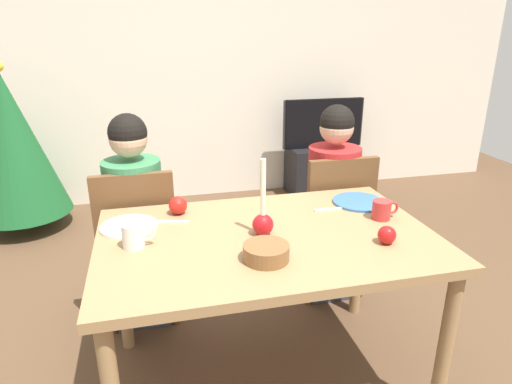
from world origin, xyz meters
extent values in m
plane|color=brown|center=(0.00, 0.00, 0.00)|extent=(7.68, 7.68, 0.00)
cube|color=beige|center=(0.00, 2.60, 1.30)|extent=(6.40, 0.10, 2.60)
cube|color=#99754C|center=(0.00, 0.00, 0.73)|extent=(1.40, 0.90, 0.04)
cylinder|color=#99754C|center=(0.64, -0.39, 0.35)|extent=(0.06, 0.06, 0.71)
cylinder|color=#99754C|center=(-0.64, 0.39, 0.35)|extent=(0.06, 0.06, 0.71)
cylinder|color=#99754C|center=(0.64, 0.39, 0.35)|extent=(0.06, 0.06, 0.71)
cube|color=brown|center=(-0.55, 0.69, 0.43)|extent=(0.40, 0.40, 0.04)
cube|color=brown|center=(-0.55, 0.51, 0.68)|extent=(0.40, 0.04, 0.45)
cylinder|color=brown|center=(-0.38, 0.86, 0.21)|extent=(0.04, 0.04, 0.41)
cylinder|color=brown|center=(-0.72, 0.86, 0.21)|extent=(0.04, 0.04, 0.41)
cylinder|color=brown|center=(-0.38, 0.52, 0.21)|extent=(0.04, 0.04, 0.41)
cylinder|color=brown|center=(-0.72, 0.52, 0.21)|extent=(0.04, 0.04, 0.41)
cube|color=brown|center=(0.57, 0.69, 0.43)|extent=(0.40, 0.40, 0.04)
cube|color=brown|center=(0.57, 0.51, 0.68)|extent=(0.40, 0.04, 0.45)
cylinder|color=brown|center=(0.74, 0.86, 0.21)|extent=(0.04, 0.04, 0.41)
cylinder|color=brown|center=(0.40, 0.86, 0.21)|extent=(0.04, 0.04, 0.41)
cylinder|color=brown|center=(0.74, 0.52, 0.21)|extent=(0.04, 0.04, 0.41)
cylinder|color=brown|center=(0.40, 0.52, 0.21)|extent=(0.04, 0.04, 0.41)
cube|color=#33384C|center=(-0.55, 0.64, 0.23)|extent=(0.28, 0.28, 0.45)
cylinder|color=#387A4C|center=(-0.55, 0.64, 0.69)|extent=(0.30, 0.30, 0.48)
sphere|color=tan|center=(-0.55, 0.64, 1.04)|extent=(0.19, 0.19, 0.19)
sphere|color=black|center=(-0.55, 0.64, 1.07)|extent=(0.19, 0.19, 0.19)
cube|color=#33384C|center=(0.57, 0.64, 0.23)|extent=(0.28, 0.28, 0.45)
cylinder|color=#AD2323|center=(0.57, 0.64, 0.69)|extent=(0.30, 0.30, 0.48)
sphere|color=tan|center=(0.57, 0.64, 1.04)|extent=(0.19, 0.19, 0.19)
sphere|color=black|center=(0.57, 0.64, 1.07)|extent=(0.19, 0.19, 0.19)
cube|color=black|center=(1.17, 2.30, 0.24)|extent=(0.64, 0.40, 0.48)
cube|color=black|center=(1.17, 2.30, 0.71)|extent=(0.79, 0.04, 0.46)
cube|color=black|center=(1.17, 2.30, 0.71)|extent=(0.76, 0.05, 0.46)
cylinder|color=brown|center=(-1.49, 2.11, 0.07)|extent=(0.08, 0.08, 0.14)
cone|color=#195628|center=(-1.49, 2.11, 0.70)|extent=(0.74, 0.74, 1.12)
sphere|color=red|center=(-0.02, 0.01, 0.80)|extent=(0.09, 0.09, 0.09)
cylinder|color=#EFE5C6|center=(-0.02, 0.01, 0.96)|extent=(0.02, 0.02, 0.24)
cylinder|color=white|center=(-0.57, 0.21, 0.76)|extent=(0.24, 0.24, 0.01)
cylinder|color=teal|center=(0.54, 0.24, 0.76)|extent=(0.26, 0.26, 0.01)
cylinder|color=silver|center=(-0.54, 0.02, 0.80)|extent=(0.08, 0.08, 0.10)
torus|color=silver|center=(-0.49, 0.02, 0.80)|extent=(0.07, 0.01, 0.07)
cylinder|color=#B72D2D|center=(0.54, 0.04, 0.79)|extent=(0.08, 0.08, 0.09)
torus|color=#B72D2D|center=(0.60, 0.04, 0.80)|extent=(0.06, 0.01, 0.06)
cube|color=silver|center=(-0.39, 0.23, 0.75)|extent=(0.18, 0.06, 0.01)
cube|color=silver|center=(0.37, 0.19, 0.75)|extent=(0.18, 0.01, 0.01)
cylinder|color=brown|center=(-0.06, -0.20, 0.78)|extent=(0.17, 0.17, 0.06)
sphere|color=#B51515|center=(0.44, -0.19, 0.79)|extent=(0.07, 0.07, 0.07)
sphere|color=red|center=(-0.34, 0.32, 0.79)|extent=(0.09, 0.09, 0.09)
camera|label=1|loc=(-0.45, -1.63, 1.57)|focal=31.34mm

